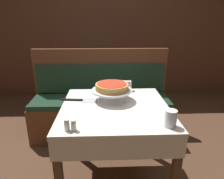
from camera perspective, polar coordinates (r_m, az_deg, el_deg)
dining_table_front at (r=1.60m, az=0.85°, el=-8.21°), size 0.83×0.83×0.75m
dining_table_rear at (r=3.25m, az=-6.49°, el=5.86°), size 0.74×0.74×0.74m
booth_bench at (r=2.48m, az=-3.13°, el=-5.92°), size 1.64×0.48×1.05m
back_wall_panel at (r=3.71m, az=-1.03°, el=16.48°), size 6.00×0.04×2.40m
pizza_pan_stand at (r=1.64m, az=-0.04°, el=-0.33°), size 0.34×0.34×0.09m
deep_dish_pizza at (r=1.63m, az=-0.04°, el=0.86°), size 0.27×0.27×0.05m
pizza_server at (r=1.68m, az=-8.82°, el=-3.01°), size 0.31×0.11×0.01m
water_glass_near at (r=1.31m, az=16.40°, el=-7.87°), size 0.08×0.08×0.11m
salt_shaker at (r=1.25m, az=-12.76°, el=-9.87°), size 0.03×0.03×0.07m
pepper_shaker at (r=1.25m, az=-10.90°, el=-10.01°), size 0.03×0.03×0.07m
napkin_holder at (r=1.90m, az=4.00°, el=1.11°), size 0.10×0.05×0.09m
condiment_caddy at (r=3.12m, az=-7.90°, el=8.14°), size 0.13×0.13×0.17m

